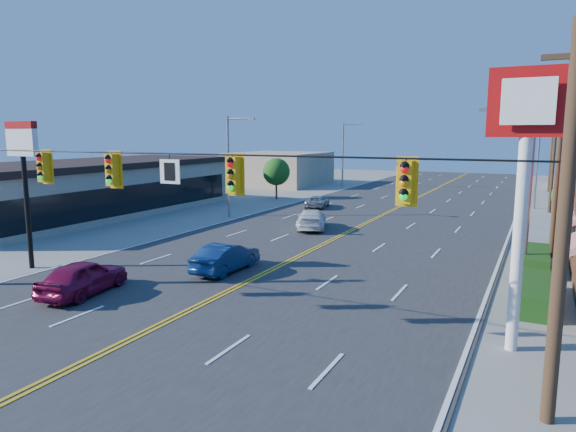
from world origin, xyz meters
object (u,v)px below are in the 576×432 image
at_px(car_magenta, 83,278).
at_px(car_blue, 226,258).
at_px(kfc_pylon, 525,153).
at_px(car_white, 311,220).
at_px(signal_span, 138,188).
at_px(car_silver, 317,202).
at_px(pizza_hut_sign, 24,164).

relative_size(car_magenta, car_blue, 1.02).
height_order(kfc_pylon, car_white, kfc_pylon).
xyz_separation_m(signal_span, car_white, (-2.61, 19.75, -4.20)).
bearing_deg(signal_span, car_silver, 102.22).
bearing_deg(pizza_hut_sign, car_silver, 80.12).
relative_size(kfc_pylon, car_blue, 2.05).
xyz_separation_m(kfc_pylon, car_magenta, (-16.16, -2.00, -5.32)).
distance_m(pizza_hut_sign, car_magenta, 7.62).
bearing_deg(car_silver, car_white, 98.58).
relative_size(pizza_hut_sign, car_blue, 1.65).
relative_size(pizza_hut_sign, car_silver, 1.79).
bearing_deg(signal_span, car_magenta, 158.35).
xyz_separation_m(car_magenta, car_silver, (-1.38, 27.62, -0.19)).
bearing_deg(kfc_pylon, car_magenta, -172.94).
bearing_deg(car_blue, car_white, -85.71).
bearing_deg(car_white, car_silver, -89.56).
distance_m(signal_span, car_white, 20.36).
relative_size(signal_span, car_magenta, 5.76).
distance_m(signal_span, pizza_hut_sign, 11.60).
bearing_deg(car_blue, kfc_pylon, 164.47).
bearing_deg(car_silver, signal_span, 89.74).
height_order(pizza_hut_sign, car_white, pizza_hut_sign).
bearing_deg(car_white, car_magenta, 61.60).
relative_size(signal_span, car_white, 5.14).
bearing_deg(signal_span, pizza_hut_sign, 159.81).
relative_size(car_white, car_silver, 1.24).
bearing_deg(car_silver, car_blue, 89.49).
bearing_deg(car_blue, car_silver, -77.80).
relative_size(car_blue, car_white, 0.88).
bearing_deg(signal_span, car_white, 97.54).
xyz_separation_m(signal_span, car_magenta, (-5.04, 2.00, -4.17)).
distance_m(car_magenta, car_blue, 6.52).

